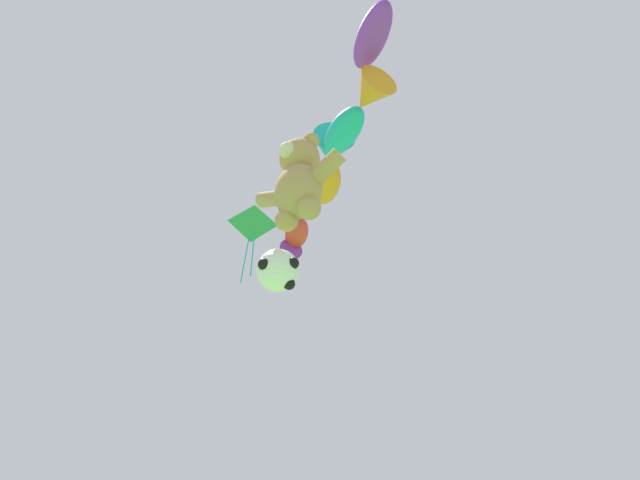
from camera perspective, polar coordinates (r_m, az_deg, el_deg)
The scene contains 8 objects.
teddy_bear_kite at distance 9.31m, azimuth -2.47°, elevation 6.82°, with size 2.05×0.90×2.08m.
soccer_ball_kite at distance 8.83m, azimuth -4.79°, elevation -3.47°, with size 0.85×0.84×0.78m.
fish_kite_violet at distance 10.51m, azimuth 7.26°, elevation 24.73°, with size 2.29×1.88×0.76m.
fish_kite_teal at distance 10.98m, azimuth 4.15°, elevation 14.25°, with size 2.30×1.59×0.83m.
fish_kite_tangerine at distance 12.64m, azimuth 0.94°, elevation 8.37°, with size 2.32×2.27×1.01m.
fish_kite_crimson at distance 14.58m, azimuth -2.39°, elevation 2.01°, with size 2.12×1.97×0.86m.
fish_kite_emerald at distance 15.63m, azimuth -4.34°, elevation -2.69°, with size 2.01×1.50×0.72m.
diamond_kite at distance 13.22m, azimuth -7.75°, elevation 1.49°, with size 0.90×1.00×2.48m.
Camera 1 is at (3.65, 0.43, 1.79)m, focal length 28.00 mm.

